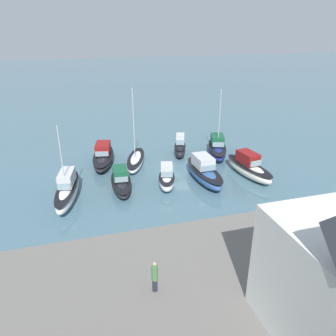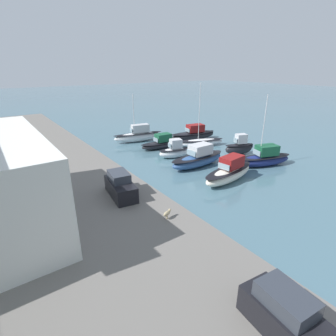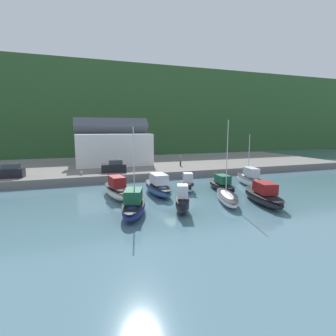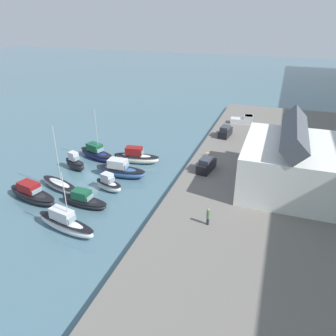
{
  "view_description": "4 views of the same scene",
  "coord_description": "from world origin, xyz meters",
  "px_view_note": "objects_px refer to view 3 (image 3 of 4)",
  "views": [
    {
      "loc": [
        12.25,
        35.38,
        16.16
      ],
      "look_at": [
        3.49,
        4.96,
        2.44
      ],
      "focal_mm": 35.0,
      "sensor_mm": 36.0,
      "label": 1
    },
    {
      "loc": [
        -24.57,
        25.54,
        12.06
      ],
      "look_at": [
        -2.74,
        10.05,
        1.64
      ],
      "focal_mm": 28.0,
      "sensor_mm": 36.0,
      "label": 2
    },
    {
      "loc": [
        -10.94,
        -28.72,
        8.79
      ],
      "look_at": [
        2.96,
        11.38,
        2.36
      ],
      "focal_mm": 28.0,
      "sensor_mm": 36.0,
      "label": 3
    },
    {
      "loc": [
        39.77,
        26.32,
        23.74
      ],
      "look_at": [
        -2.34,
        11.54,
        2.03
      ],
      "focal_mm": 35.0,
      "sensor_mm": 36.0,
      "label": 4
    }
  ],
  "objects_px": {
    "moored_boat_7": "(227,198)",
    "parked_car_1": "(114,167)",
    "dog_on_quay": "(81,172)",
    "moored_boat_5": "(134,205)",
    "parked_car_0": "(9,172)",
    "person_on_quay": "(181,160)",
    "moored_boat_8": "(263,196)",
    "moored_boat_0": "(116,190)",
    "moored_boat_4": "(250,179)",
    "moored_boat_2": "(188,184)",
    "moored_boat_3": "(222,185)",
    "moored_boat_6": "(182,202)",
    "moored_boat_1": "(158,187)"
  },
  "relations": [
    {
      "from": "moored_boat_4",
      "to": "parked_car_1",
      "type": "relative_size",
      "value": 1.97
    },
    {
      "from": "moored_boat_5",
      "to": "moored_boat_6",
      "type": "bearing_deg",
      "value": 6.23
    },
    {
      "from": "moored_boat_0",
      "to": "moored_boat_4",
      "type": "xyz_separation_m",
      "value": [
        20.35,
        0.14,
        0.04
      ]
    },
    {
      "from": "moored_boat_2",
      "to": "moored_boat_7",
      "type": "bearing_deg",
      "value": -58.24
    },
    {
      "from": "moored_boat_5",
      "to": "person_on_quay",
      "type": "height_order",
      "value": "moored_boat_5"
    },
    {
      "from": "moored_boat_1",
      "to": "moored_boat_3",
      "type": "relative_size",
      "value": 1.18
    },
    {
      "from": "moored_boat_4",
      "to": "parked_car_0",
      "type": "xyz_separation_m",
      "value": [
        -34.89,
        12.4,
        1.08
      ]
    },
    {
      "from": "parked_car_0",
      "to": "person_on_quay",
      "type": "xyz_separation_m",
      "value": [
        29.76,
        3.46,
        0.18
      ]
    },
    {
      "from": "moored_boat_7",
      "to": "moored_boat_5",
      "type": "bearing_deg",
      "value": -158.69
    },
    {
      "from": "person_on_quay",
      "to": "moored_boat_8",
      "type": "bearing_deg",
      "value": -88.32
    },
    {
      "from": "moored_boat_7",
      "to": "parked_car_1",
      "type": "bearing_deg",
      "value": 137.47
    },
    {
      "from": "moored_boat_3",
      "to": "moored_boat_1",
      "type": "bearing_deg",
      "value": 179.78
    },
    {
      "from": "moored_boat_1",
      "to": "person_on_quay",
      "type": "distance_m",
      "value": 18.97
    },
    {
      "from": "moored_boat_4",
      "to": "dog_on_quay",
      "type": "bearing_deg",
      "value": 165.74
    },
    {
      "from": "moored_boat_4",
      "to": "moored_boat_8",
      "type": "xyz_separation_m",
      "value": [
        -4.42,
        -8.52,
        -0.13
      ]
    },
    {
      "from": "parked_car_1",
      "to": "moored_boat_2",
      "type": "bearing_deg",
      "value": -137.38
    },
    {
      "from": "parked_car_1",
      "to": "dog_on_quay",
      "type": "height_order",
      "value": "parked_car_1"
    },
    {
      "from": "moored_boat_2",
      "to": "parked_car_1",
      "type": "height_order",
      "value": "parked_car_1"
    },
    {
      "from": "moored_boat_0",
      "to": "moored_boat_6",
      "type": "distance_m",
      "value": 10.09
    },
    {
      "from": "moored_boat_7",
      "to": "person_on_quay",
      "type": "xyz_separation_m",
      "value": [
        3.15,
        22.73,
        1.7
      ]
    },
    {
      "from": "moored_boat_8",
      "to": "moored_boat_3",
      "type": "bearing_deg",
      "value": 109.8
    },
    {
      "from": "moored_boat_8",
      "to": "moored_boat_5",
      "type": "bearing_deg",
      "value": -172.9
    },
    {
      "from": "moored_boat_5",
      "to": "dog_on_quay",
      "type": "xyz_separation_m",
      "value": [
        -4.8,
        18.6,
        0.71
      ]
    },
    {
      "from": "moored_boat_0",
      "to": "parked_car_1",
      "type": "bearing_deg",
      "value": 75.28
    },
    {
      "from": "parked_car_0",
      "to": "moored_boat_7",
      "type": "bearing_deg",
      "value": -119.65
    },
    {
      "from": "moored_boat_4",
      "to": "moored_boat_6",
      "type": "distance_m",
      "value": 16.93
    },
    {
      "from": "moored_boat_8",
      "to": "parked_car_0",
      "type": "height_order",
      "value": "parked_car_0"
    },
    {
      "from": "moored_boat_0",
      "to": "moored_boat_8",
      "type": "xyz_separation_m",
      "value": [
        15.94,
        -8.38,
        -0.09
      ]
    },
    {
      "from": "moored_boat_1",
      "to": "moored_boat_6",
      "type": "xyz_separation_m",
      "value": [
        0.19,
        -8.09,
        0.07
      ]
    },
    {
      "from": "moored_boat_0",
      "to": "parked_car_1",
      "type": "distance_m",
      "value": 12.67
    },
    {
      "from": "moored_boat_0",
      "to": "moored_boat_7",
      "type": "xyz_separation_m",
      "value": [
        12.07,
        -6.73,
        -0.4
      ]
    },
    {
      "from": "moored_boat_5",
      "to": "parked_car_0",
      "type": "height_order",
      "value": "moored_boat_5"
    },
    {
      "from": "moored_boat_2",
      "to": "moored_boat_8",
      "type": "bearing_deg",
      "value": -40.2
    },
    {
      "from": "moored_boat_0",
      "to": "moored_boat_5",
      "type": "distance_m",
      "value": 7.3
    },
    {
      "from": "moored_boat_2",
      "to": "parked_car_0",
      "type": "xyz_separation_m",
      "value": [
        -24.53,
        12.34,
        1.2
      ]
    },
    {
      "from": "moored_boat_0",
      "to": "moored_boat_8",
      "type": "bearing_deg",
      "value": -35.82
    },
    {
      "from": "moored_boat_1",
      "to": "dog_on_quay",
      "type": "xyz_separation_m",
      "value": [
        -9.55,
        11.58,
        0.65
      ]
    },
    {
      "from": "parked_car_0",
      "to": "person_on_quay",
      "type": "relative_size",
      "value": 2.04
    },
    {
      "from": "moored_boat_2",
      "to": "parked_car_0",
      "type": "bearing_deg",
      "value": 168.32
    },
    {
      "from": "moored_boat_0",
      "to": "parked_car_1",
      "type": "xyz_separation_m",
      "value": [
        1.46,
        12.53,
        1.12
      ]
    },
    {
      "from": "moored_boat_3",
      "to": "person_on_quay",
      "type": "xyz_separation_m",
      "value": [
        0.4,
        16.89,
        1.54
      ]
    },
    {
      "from": "moored_boat_7",
      "to": "parked_car_1",
      "type": "xyz_separation_m",
      "value": [
        -10.61,
        19.26,
        1.52
      ]
    },
    {
      "from": "moored_boat_3",
      "to": "parked_car_1",
      "type": "distance_m",
      "value": 18.99
    },
    {
      "from": "moored_boat_2",
      "to": "dog_on_quay",
      "type": "distance_m",
      "value": 17.94
    },
    {
      "from": "moored_boat_0",
      "to": "moored_boat_5",
      "type": "relative_size",
      "value": 0.91
    },
    {
      "from": "person_on_quay",
      "to": "dog_on_quay",
      "type": "relative_size",
      "value": 2.45
    },
    {
      "from": "moored_boat_6",
      "to": "dog_on_quay",
      "type": "height_order",
      "value": "moored_boat_6"
    },
    {
      "from": "moored_boat_3",
      "to": "moored_boat_6",
      "type": "xyz_separation_m",
      "value": [
        -9.12,
        -7.43,
        0.32
      ]
    },
    {
      "from": "moored_boat_1",
      "to": "moored_boat_2",
      "type": "distance_m",
      "value": 4.51
    },
    {
      "from": "moored_boat_8",
      "to": "person_on_quay",
      "type": "height_order",
      "value": "person_on_quay"
    }
  ]
}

